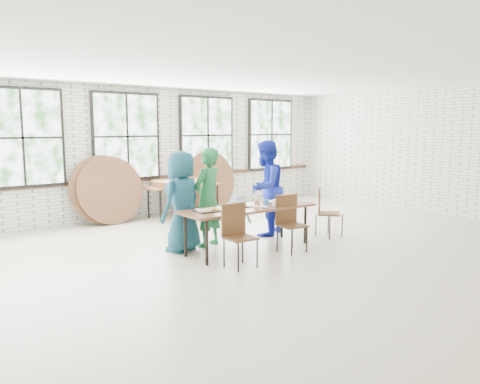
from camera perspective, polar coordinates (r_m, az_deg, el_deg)
The scene contains 13 objects.
room at distance 10.85m, azimuth -13.64°, elevation 6.35°, with size 12.00×12.00×12.00m.
dining_table at distance 7.92m, azimuth 1.06°, elevation -2.21°, with size 2.44×0.94×0.74m.
chair_near_left at distance 7.01m, azimuth -0.37°, elevation -4.62°, with size 0.46×0.44×0.95m.
chair_near_right at distance 7.93m, azimuth 6.00°, elevation -3.19°, with size 0.49×0.48×0.95m.
chair_spare at distance 9.04m, azimuth 10.24°, elevation -1.91°, with size 0.58×0.58×0.95m.
adult_teal at distance 7.89m, azimuth -7.08°, elevation -1.15°, with size 0.83×0.54×1.69m, color navy.
adult_green at distance 8.17m, azimuth -3.97°, elevation -0.66°, with size 0.63×0.41×1.73m, color #1C6B38.
toddler at distance 8.66m, azimuth -0.17°, elevation -3.13°, with size 0.55×0.31×0.85m, color #12143A.
adult_blue at distance 9.00m, azimuth 3.13°, elevation 0.47°, with size 0.89×0.69×1.84m, color #1829A9.
storage_table at distance 11.03m, azimuth -6.89°, elevation 0.58°, with size 1.82×0.81×0.74m.
tabletop_clutter at distance 7.93m, azimuth 1.59°, elevation -1.64°, with size 1.99×0.63×0.11m.
round_tops_stacked at distance 11.02m, azimuth -6.90°, elevation 1.20°, with size 1.50×1.50×0.13m.
round_tops_leaning at distance 11.11m, azimuth -9.42°, elevation 0.84°, with size 4.33×0.50×1.49m.
Camera 1 is at (-4.67, -5.36, 2.08)m, focal length 35.00 mm.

